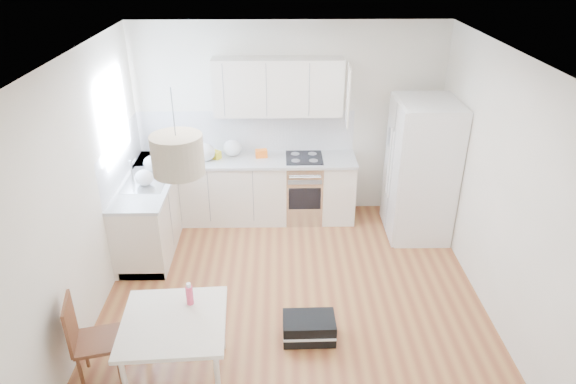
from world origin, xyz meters
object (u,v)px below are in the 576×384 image
object	(u,v)px
dining_chair	(97,339)
dining_table	(174,327)
refrigerator	(422,169)
gym_bag	(309,328)

from	to	relation	value
dining_chair	dining_table	bearing A→B (deg)	-18.11
refrigerator	gym_bag	world-z (taller)	refrigerator
dining_table	gym_bag	size ratio (longest dim) A/B	1.80
gym_bag	dining_table	bearing A→B (deg)	-156.98
refrigerator	dining_chair	world-z (taller)	refrigerator
refrigerator	dining_table	xyz separation A→B (m)	(-2.79, -2.62, -0.29)
dining_chair	gym_bag	xyz separation A→B (m)	(1.92, 0.48, -0.33)
refrigerator	gym_bag	bearing A→B (deg)	-126.70
dining_chair	gym_bag	distance (m)	2.01
dining_table	dining_chair	size ratio (longest dim) A/B	1.05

